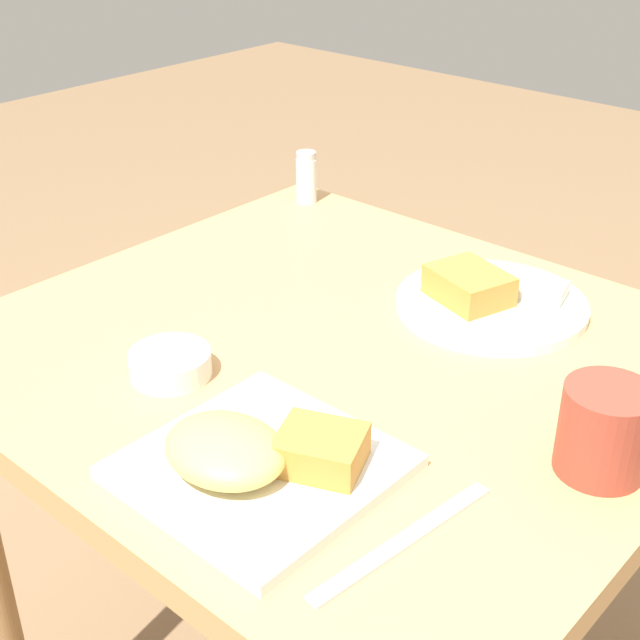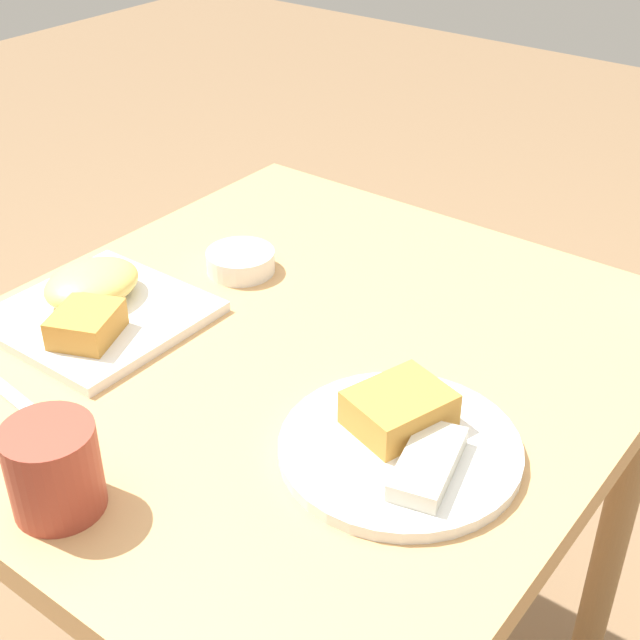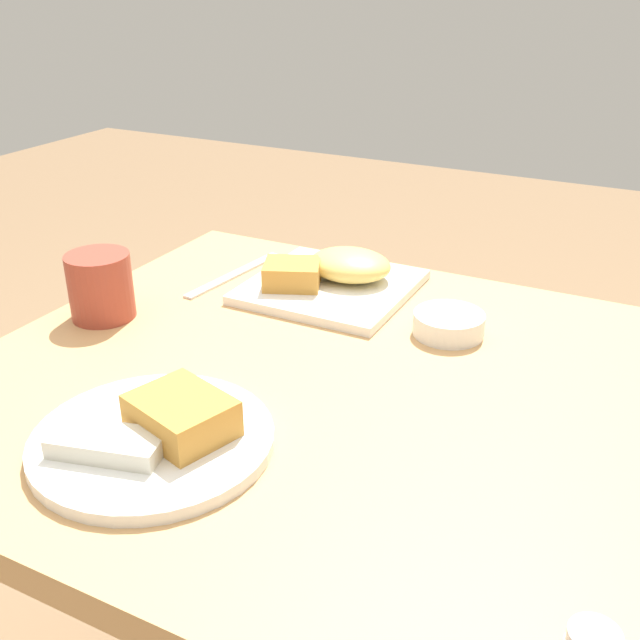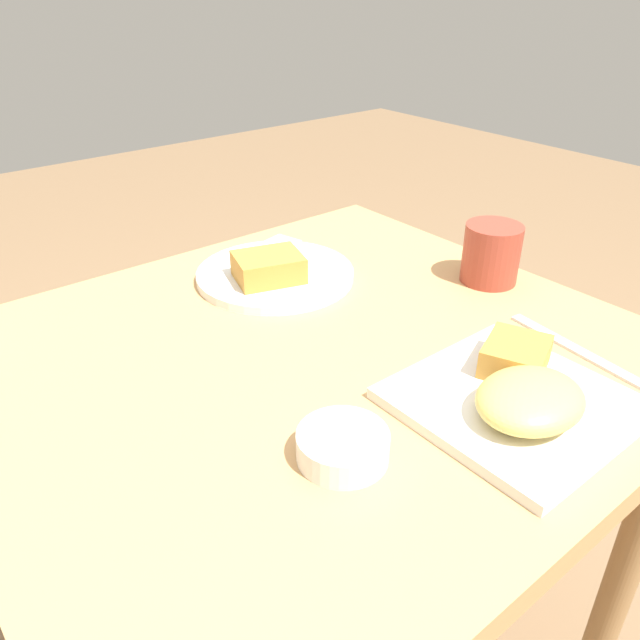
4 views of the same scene
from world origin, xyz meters
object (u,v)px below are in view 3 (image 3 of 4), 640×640
plate_square_near (333,277)px  butter_knife (234,275)px  coffee_mug (101,286)px  plate_oval_far (156,434)px  sauce_ramekin (449,323)px

plate_square_near → butter_knife: (0.16, 0.02, -0.02)m
butter_knife → coffee_mug: bearing=-14.2°
plate_square_near → coffee_mug: (0.24, 0.23, 0.03)m
plate_square_near → coffee_mug: coffee_mug is taller
plate_oval_far → sauce_ramekin: size_ratio=2.65×
butter_knife → coffee_mug: (0.08, 0.21, 0.04)m
sauce_ramekin → butter_knife: sauce_ramekin is taller
plate_square_near → coffee_mug: bearing=43.5°
plate_oval_far → coffee_mug: 0.34m
plate_square_near → butter_knife: bearing=7.4°
plate_square_near → coffee_mug: 0.34m
plate_square_near → butter_knife: plate_square_near is taller
plate_square_near → plate_oval_far: 0.45m
plate_oval_far → butter_knife: plate_oval_far is taller
plate_oval_far → sauce_ramekin: plate_oval_far is taller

